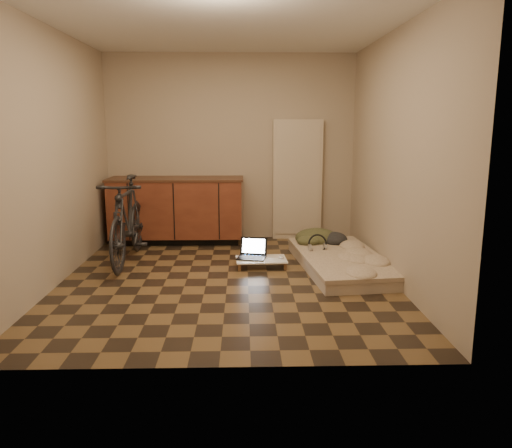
{
  "coord_description": "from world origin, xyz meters",
  "views": [
    {
      "loc": [
        0.17,
        -5.16,
        1.64
      ],
      "look_at": [
        0.31,
        0.24,
        0.55
      ],
      "focal_mm": 35.0,
      "sensor_mm": 36.0,
      "label": 1
    }
  ],
  "objects_px": {
    "bicycle": "(127,216)",
    "lap_desk": "(261,260)",
    "laptop": "(252,253)",
    "futon": "(341,261)"
  },
  "relations": [
    {
      "from": "futon",
      "to": "laptop",
      "type": "xyz_separation_m",
      "value": [
        -1.02,
        0.14,
        0.07
      ]
    },
    {
      "from": "bicycle",
      "to": "lap_desk",
      "type": "relative_size",
      "value": 2.92
    },
    {
      "from": "futon",
      "to": "lap_desk",
      "type": "xyz_separation_m",
      "value": [
        -0.92,
        0.08,
        0.0
      ]
    },
    {
      "from": "futon",
      "to": "laptop",
      "type": "relative_size",
      "value": 5.22
    },
    {
      "from": "bicycle",
      "to": "laptop",
      "type": "bearing_deg",
      "value": -7.14
    },
    {
      "from": "bicycle",
      "to": "lap_desk",
      "type": "bearing_deg",
      "value": -8.79
    },
    {
      "from": "bicycle",
      "to": "laptop",
      "type": "height_order",
      "value": "bicycle"
    },
    {
      "from": "bicycle",
      "to": "lap_desk",
      "type": "xyz_separation_m",
      "value": [
        1.58,
        -0.23,
        -0.48
      ]
    },
    {
      "from": "lap_desk",
      "to": "laptop",
      "type": "bearing_deg",
      "value": 147.44
    },
    {
      "from": "futon",
      "to": "laptop",
      "type": "height_order",
      "value": "laptop"
    }
  ]
}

